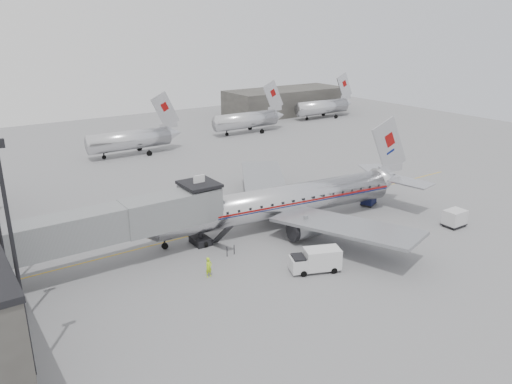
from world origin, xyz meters
TOP-DOWN VIEW (x-y plane):
  - ground at (0.00, 0.00)m, footprint 160.00×160.00m
  - hangar at (45.00, 60.00)m, footprint 30.00×12.00m
  - apron_line at (3.00, 6.00)m, footprint 60.00×0.15m
  - jet_bridge at (-16.66, 3.67)m, footprint 21.00×6.20m
  - distant_aircraft_near at (-1.79, 42.00)m, footprint 16.39×3.20m
  - distant_aircraft_mid at (24.21, 46.00)m, footprint 16.39×3.20m
  - distant_aircraft_far at (48.21, 50.00)m, footprint 16.39×3.20m
  - airliner at (0.69, 2.92)m, footprint 34.58×31.88m
  - service_van at (-3.57, -7.42)m, footprint 4.82×3.30m
  - baggage_cart_navy at (13.13, 2.00)m, footprint 2.34×2.10m
  - baggage_cart_white at (15.89, -8.06)m, footprint 2.37×1.81m
  - ramp_worker at (-12.00, -2.93)m, footprint 0.76×0.59m

SIDE VIEW (x-z plane):
  - ground at x=0.00m, z-range 0.00..0.00m
  - apron_line at x=3.00m, z-range 0.00..0.01m
  - baggage_cart_navy at x=13.13m, z-range 0.05..1.56m
  - ramp_worker at x=-12.00m, z-range 0.00..1.84m
  - baggage_cart_white at x=15.89m, z-range 0.06..1.92m
  - service_van at x=-3.57m, z-range 0.05..2.17m
  - distant_aircraft_near at x=-1.79m, z-range -2.40..7.86m
  - distant_aircraft_mid at x=24.21m, z-range -2.40..7.86m
  - distant_aircraft_far at x=48.21m, z-range -2.40..7.86m
  - airliner at x=0.69m, z-range -2.72..8.23m
  - hangar at x=45.00m, z-range 0.00..6.00m
  - jet_bridge at x=-16.66m, z-range 0.63..7.73m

